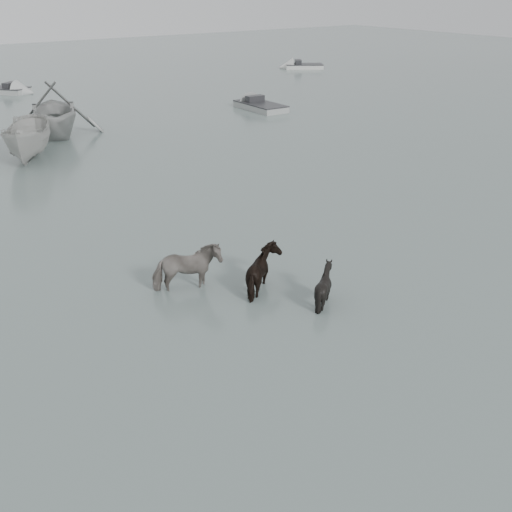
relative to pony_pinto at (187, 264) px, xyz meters
name	(u,v)px	position (x,y,z in m)	size (l,w,h in m)	color
ground	(265,289)	(1.63, -1.13, -0.73)	(140.00, 140.00, 0.00)	#51605C
pony_pinto	(187,264)	(0.00, 0.00, 0.00)	(0.79, 1.73, 1.46)	black
pony_dark	(265,264)	(1.63, -1.12, -0.04)	(1.38, 1.18, 1.39)	black
pony_black	(324,281)	(2.38, -2.52, -0.15)	(0.94, 1.05, 1.16)	black
rowboat_trail	(54,107)	(3.33, 18.81, 0.71)	(4.71, 5.46, 2.88)	#9B9D9A
boat_small	(28,138)	(0.86, 15.17, 0.19)	(1.79, 4.75, 1.84)	#ACACA7
skiff_port	(261,103)	(15.71, 18.45, -0.36)	(5.04, 1.60, 0.75)	gray
skiff_mid	(3,87)	(4.88, 33.56, -0.36)	(4.73, 1.60, 0.75)	#9A9C9A
skiff_star	(304,64)	(29.76, 31.37, -0.36)	(4.41, 1.60, 0.75)	silver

